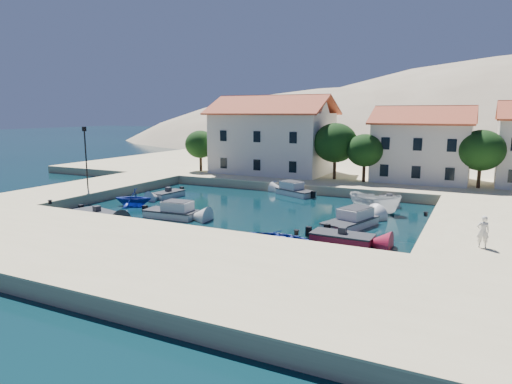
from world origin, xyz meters
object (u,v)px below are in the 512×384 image
building_mid (422,143)px  rowboat_south (278,244)px  boat_east (374,212)px  building_left (273,134)px  cabin_cruiser_south (171,212)px  pedestrian (483,232)px  lamppost (86,152)px  cabin_cruiser_east (350,221)px

building_mid → rowboat_south: bearing=-101.6°
rowboat_south → boat_east: size_ratio=0.93×
building_left → cabin_cruiser_south: bearing=-86.8°
cabin_cruiser_south → boat_east: cabin_cruiser_south is taller
pedestrian → building_left: bearing=-56.3°
boat_east → lamppost: bearing=120.5°
cabin_cruiser_south → cabin_cruiser_east: 14.61m
rowboat_south → building_left: bearing=18.5°
lamppost → cabin_cruiser_south: size_ratio=1.35×
rowboat_south → cabin_cruiser_east: cabin_cruiser_east is taller
cabin_cruiser_east → boat_east: bearing=12.7°
cabin_cruiser_south → pedestrian: bearing=-7.7°
lamppost → cabin_cruiser_east: 27.37m
building_left → cabin_cruiser_east: bearing=-52.1°
lamppost → cabin_cruiser_east: size_ratio=1.12×
boat_east → pedestrian: bearing=-125.6°
lamppost → boat_east: 28.64m
building_left → pedestrian: 35.20m
rowboat_south → cabin_cruiser_east: size_ratio=0.83×
building_left → pedestrian: building_left is taller
building_mid → cabin_cruiser_south: 29.82m
building_left → pedestrian: (24.50, -24.96, -4.00)m
building_left → building_mid: building_left is taller
cabin_cruiser_south → building_mid: bearing=52.0°
building_left → boat_east: (16.02, -13.65, -5.94)m
building_mid → cabin_cruiser_south: building_mid is taller
building_mid → boat_east: bearing=-97.7°
building_left → lamppost: bearing=-119.9°
building_left → cabin_cruiser_east: (15.53, -19.94, -5.46)m
building_left → boat_east: 21.87m
building_left → rowboat_south: bearing=-64.9°
lamppost → cabin_cruiser_east: lamppost is taller
cabin_cruiser_east → boat_east: (0.49, 6.28, -0.48)m
cabin_cruiser_south → cabin_cruiser_east: size_ratio=0.83×
rowboat_south → cabin_cruiser_east: (3.14, 6.49, 0.48)m
rowboat_south → boat_east: boat_east is taller
building_left → cabin_cruiser_south: (1.30, -23.25, -5.46)m
cabin_cruiser_south → rowboat_south: (11.09, -3.17, -0.48)m
boat_east → pedestrian: pedestrian is taller
lamppost → cabin_cruiser_east: bearing=0.1°
rowboat_south → cabin_cruiser_east: 7.22m
building_left → cabin_cruiser_south: building_left is taller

